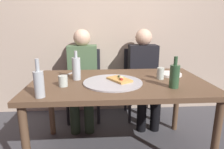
% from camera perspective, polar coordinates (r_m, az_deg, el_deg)
% --- Properties ---
extents(back_wall, '(6.00, 0.10, 2.60)m').
position_cam_1_polar(back_wall, '(2.79, -0.26, 15.78)').
color(back_wall, '#BCA893').
rests_on(back_wall, ground_plane).
extents(dining_table, '(1.56, 0.91, 0.74)m').
position_cam_1_polar(dining_table, '(1.81, 1.99, -4.09)').
color(dining_table, brown).
rests_on(dining_table, ground_plane).
extents(pizza_tray, '(0.51, 0.51, 0.01)m').
position_cam_1_polar(pizza_tray, '(1.72, 0.23, -2.26)').
color(pizza_tray, '#ADADB2').
rests_on(pizza_tray, dining_table).
extents(pizza_slice_last, '(0.23, 0.26, 0.05)m').
position_cam_1_polar(pizza_slice_last, '(1.75, 2.25, -1.39)').
color(pizza_slice_last, tan).
rests_on(pizza_slice_last, pizza_tray).
extents(wine_bottle, '(0.08, 0.08, 0.25)m').
position_cam_1_polar(wine_bottle, '(1.65, 17.47, -0.35)').
color(wine_bottle, '#2D5133').
rests_on(wine_bottle, dining_table).
extents(beer_bottle, '(0.07, 0.07, 0.27)m').
position_cam_1_polar(beer_bottle, '(1.46, -20.19, -2.35)').
color(beer_bottle, '#B2BCC1').
rests_on(beer_bottle, dining_table).
extents(water_bottle, '(0.08, 0.08, 0.26)m').
position_cam_1_polar(water_bottle, '(1.83, -10.20, 1.79)').
color(water_bottle, '#B2BCC1').
rests_on(water_bottle, dining_table).
extents(tumbler_near, '(0.07, 0.07, 0.11)m').
position_cam_1_polar(tumbler_near, '(1.88, 13.73, 0.33)').
color(tumbler_near, '#B7C6BC').
rests_on(tumbler_near, dining_table).
extents(tumbler_far, '(0.07, 0.07, 0.09)m').
position_cam_1_polar(tumbler_far, '(1.67, -13.86, -1.81)').
color(tumbler_far, '#B7C6BC').
rests_on(tumbler_far, dining_table).
extents(plate_stack, '(0.22, 0.22, 0.02)m').
position_cam_1_polar(plate_stack, '(2.05, 16.28, 0.08)').
color(plate_stack, white).
rests_on(plate_stack, dining_table).
extents(table_knife, '(0.12, 0.20, 0.01)m').
position_cam_1_polar(table_knife, '(2.05, -12.36, 0.12)').
color(table_knife, '#B7B7BC').
rests_on(table_knife, dining_table).
extents(chair_left, '(0.44, 0.44, 0.90)m').
position_cam_1_polar(chair_left, '(2.67, -8.09, -1.38)').
color(chair_left, black).
rests_on(chair_left, ground_plane).
extents(chair_right, '(0.44, 0.44, 0.90)m').
position_cam_1_polar(chair_right, '(2.72, 8.32, -1.07)').
color(chair_right, black).
rests_on(chair_right, ground_plane).
extents(guest_in_sweater, '(0.36, 0.56, 1.17)m').
position_cam_1_polar(guest_in_sweater, '(2.49, -8.43, 0.49)').
color(guest_in_sweater, '#4C6B47').
rests_on(guest_in_sweater, ground_plane).
extents(guest_in_beanie, '(0.36, 0.56, 1.17)m').
position_cam_1_polar(guest_in_beanie, '(2.55, 9.13, 0.78)').
color(guest_in_beanie, black).
rests_on(guest_in_beanie, ground_plane).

